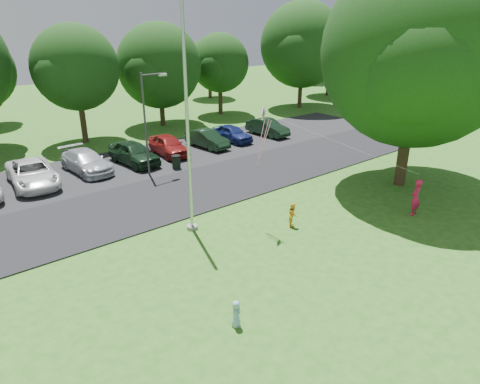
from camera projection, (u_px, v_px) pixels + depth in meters
ground at (328, 246)px, 17.94m from camera, size 120.00×120.00×0.00m
park_road at (205, 186)px, 24.38m from camera, size 60.00×6.00×0.06m
parking_strip at (150, 160)px, 29.04m from camera, size 42.00×7.00×0.06m
flagpole at (188, 140)px, 17.91m from camera, size 0.50×0.50×10.00m
street_lamp at (148, 115)px, 24.99m from camera, size 1.72×0.28×6.10m
trash_can at (176, 162)px, 27.12m from camera, size 0.57×0.57×0.90m
big_tree at (418, 57)px, 22.03m from camera, size 10.51×10.01×12.36m
tree_row at (109, 62)px, 34.13m from camera, size 64.35×11.94×10.88m
horizon_trees at (94, 69)px, 43.02m from camera, size 77.46×7.20×7.02m
parked_cars at (123, 155)px, 27.56m from camera, size 23.14×5.28×1.48m
woman at (415, 197)px, 20.50m from camera, size 0.74×0.55×1.84m
child_yellow at (293, 215)px, 19.54m from camera, size 0.69×0.68×1.12m
child_blue at (236, 314)px, 13.09m from camera, size 0.41×0.51×0.90m
kite at (268, 124)px, 18.13m from camera, size 6.69×4.18×3.44m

